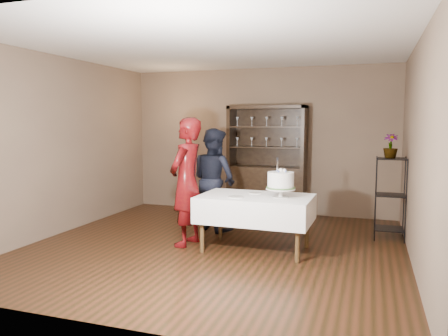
% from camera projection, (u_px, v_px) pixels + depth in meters
% --- Properties ---
extents(floor, '(5.00, 5.00, 0.00)m').
position_uv_depth(floor, '(215.00, 247.00, 6.00)').
color(floor, black).
rests_on(floor, ground).
extents(ceiling, '(5.00, 5.00, 0.00)m').
position_uv_depth(ceiling, '(214.00, 46.00, 5.71)').
color(ceiling, silver).
rests_on(ceiling, back_wall).
extents(back_wall, '(5.00, 0.02, 2.70)m').
position_uv_depth(back_wall, '(260.00, 141.00, 8.21)').
color(back_wall, brown).
rests_on(back_wall, floor).
extents(wall_left, '(0.02, 5.00, 2.70)m').
position_uv_depth(wall_left, '(61.00, 145.00, 6.65)').
color(wall_left, brown).
rests_on(wall_left, floor).
extents(wall_right, '(0.02, 5.00, 2.70)m').
position_uv_depth(wall_right, '(417.00, 153.00, 5.06)').
color(wall_right, brown).
rests_on(wall_right, floor).
extents(china_hutch, '(1.40, 0.48, 2.00)m').
position_uv_depth(china_hutch, '(267.00, 179.00, 7.98)').
color(china_hutch, black).
rests_on(china_hutch, floor).
extents(plant_etagere, '(0.42, 0.42, 1.20)m').
position_uv_depth(plant_etagere, '(390.00, 195.00, 6.33)').
color(plant_etagere, black).
rests_on(plant_etagere, floor).
extents(cake_table, '(1.49, 0.94, 0.73)m').
position_uv_depth(cake_table, '(256.00, 209.00, 5.78)').
color(cake_table, white).
rests_on(cake_table, floor).
extents(woman, '(0.49, 0.69, 1.77)m').
position_uv_depth(woman, '(187.00, 182.00, 6.00)').
color(woman, '#3E050B').
rests_on(woman, floor).
extents(man, '(0.98, 0.92, 1.61)m').
position_uv_depth(man, '(214.00, 179.00, 6.87)').
color(man, black).
rests_on(man, floor).
extents(cake, '(0.38, 0.38, 0.52)m').
position_uv_depth(cake, '(281.00, 182.00, 5.60)').
color(cake, silver).
rests_on(cake, cake_table).
extents(plate_near, '(0.21, 0.21, 0.01)m').
position_uv_depth(plate_near, '(236.00, 197.00, 5.63)').
color(plate_near, silver).
rests_on(plate_near, cake_table).
extents(plate_far, '(0.22, 0.22, 0.01)m').
position_uv_depth(plate_far, '(255.00, 193.00, 5.93)').
color(plate_far, silver).
rests_on(plate_far, cake_table).
extents(potted_plant, '(0.20, 0.20, 0.35)m').
position_uv_depth(potted_plant, '(391.00, 146.00, 6.22)').
color(potted_plant, '#416831').
rests_on(potted_plant, plant_etagere).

